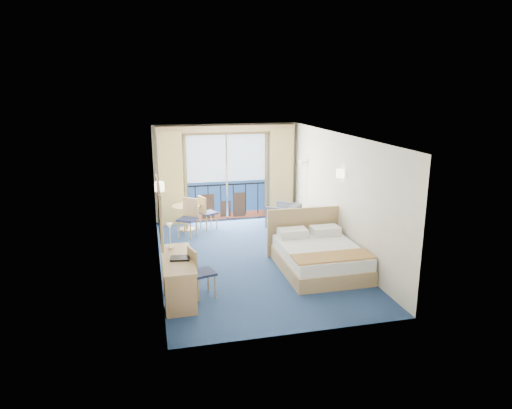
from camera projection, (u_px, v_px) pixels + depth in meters
name	position (u px, v px, depth m)	size (l,w,h in m)	color
floor	(252.00, 258.00, 10.09)	(6.50, 6.50, 0.00)	navy
room_walls	(252.00, 180.00, 9.64)	(4.04, 6.54, 2.72)	silver
balcony_door	(227.00, 180.00, 12.83)	(2.36, 0.03, 2.52)	navy
curtain_left	(171.00, 179.00, 12.31)	(0.65, 0.22, 2.55)	tan
curtain_right	(281.00, 174.00, 13.01)	(0.65, 0.22, 2.55)	tan
pelmet	(227.00, 129.00, 12.36)	(3.80, 0.25, 0.18)	tan
mirror	(160.00, 214.00, 7.85)	(0.05, 1.25, 0.95)	tan
wall_print	(157.00, 188.00, 9.67)	(0.04, 0.42, 0.52)	tan
sconce_left	(159.00, 187.00, 8.63)	(0.18, 0.18, 0.18)	beige
sconce_right	(340.00, 174.00, 9.92)	(0.18, 0.18, 0.18)	beige
bed	(319.00, 256.00, 9.40)	(1.72, 2.04, 1.08)	tan
nightstand	(320.00, 234.00, 10.90)	(0.42, 0.40, 0.55)	tan
phone	(319.00, 221.00, 10.85)	(0.17, 0.13, 0.08)	white
armchair	(283.00, 217.00, 12.07)	(0.74, 0.76, 0.69)	#484E57
floor_lamp	(302.00, 177.00, 12.26)	(0.24, 0.24, 1.76)	silver
desk	(180.00, 285.00, 7.75)	(0.55, 1.59, 0.75)	tan
desk_chair	(198.00, 269.00, 8.11)	(0.50, 0.50, 0.94)	#1E2546
folder	(180.00, 258.00, 8.01)	(0.33, 0.25, 0.03)	black
desk_lamp	(170.00, 230.00, 8.44)	(0.13, 0.13, 0.47)	silver
round_table	(186.00, 211.00, 11.98)	(0.74, 0.74, 0.67)	tan
table_chair_a	(206.00, 211.00, 12.05)	(0.51, 0.50, 0.90)	#1E2546
table_chair_b	(189.00, 215.00, 11.45)	(0.58, 0.58, 0.97)	#1E2546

